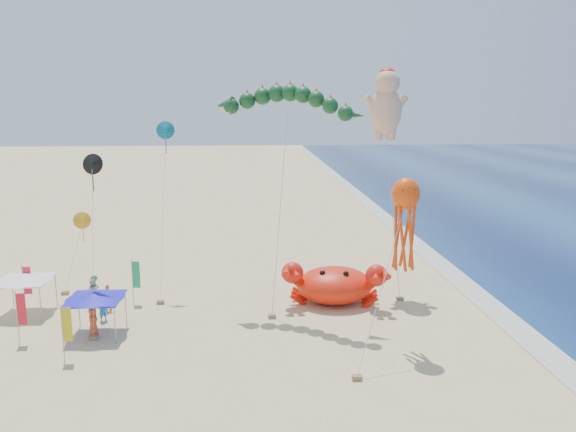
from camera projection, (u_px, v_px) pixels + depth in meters
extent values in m
plane|color=#D1B784|center=(321.00, 321.00, 36.10)|extent=(320.00, 320.00, 0.00)
plane|color=silver|center=(502.00, 316.00, 36.86)|extent=(320.00, 320.00, 0.00)
ellipsoid|color=red|center=(334.00, 285.00, 39.19)|extent=(5.97, 5.23, 2.53)
sphere|color=red|center=(295.00, 275.00, 37.76)|extent=(1.50, 1.50, 1.50)
sphere|color=black|center=(325.00, 274.00, 38.06)|extent=(0.39, 0.39, 0.39)
sphere|color=red|center=(378.00, 273.00, 38.12)|extent=(1.50, 1.50, 1.50)
sphere|color=black|center=(348.00, 273.00, 38.16)|extent=(0.39, 0.39, 0.39)
cone|color=#103A1B|center=(219.00, 105.00, 35.68)|extent=(1.31, 0.97, 1.07)
cylinder|color=#B2B2B2|center=(280.00, 215.00, 36.28)|extent=(1.20, 2.11, 12.96)
cube|color=olive|center=(272.00, 316.00, 36.50)|extent=(0.50, 0.35, 0.25)
ellipsoid|color=#E1AE89|center=(386.00, 111.00, 40.55)|extent=(2.32, 1.91, 3.42)
sphere|color=#E1AE89|center=(387.00, 83.00, 39.96)|extent=(1.79, 1.79, 1.79)
ellipsoid|color=red|center=(387.00, 73.00, 39.94)|extent=(1.16, 1.16, 0.81)
cylinder|color=#B2B2B2|center=(392.00, 213.00, 40.31)|extent=(0.71, 3.44, 11.70)
cube|color=olive|center=(400.00, 299.00, 39.81)|extent=(0.50, 0.35, 0.25)
ellipsoid|color=#E8450C|center=(406.00, 194.00, 30.79)|extent=(1.55, 1.39, 1.78)
cylinder|color=#B2B2B2|center=(382.00, 286.00, 29.58)|extent=(3.31, 4.13, 8.20)
cube|color=olive|center=(357.00, 378.00, 28.28)|extent=(0.50, 0.35, 0.25)
cylinder|color=gray|center=(64.00, 327.00, 32.27)|extent=(0.06, 0.06, 2.20)
cylinder|color=gray|center=(115.00, 325.00, 32.45)|extent=(0.06, 0.06, 2.20)
cylinder|color=gray|center=(79.00, 309.00, 35.09)|extent=(0.06, 0.06, 2.20)
cylinder|color=gray|center=(126.00, 308.00, 35.28)|extent=(0.06, 0.06, 2.20)
cube|color=#1A16C3|center=(95.00, 299.00, 33.55)|extent=(3.13, 3.13, 0.08)
cone|color=#1A16C3|center=(95.00, 295.00, 33.50)|extent=(3.44, 3.44, 0.45)
cylinder|color=gray|center=(41.00, 304.00, 35.94)|extent=(0.06, 0.06, 2.20)
cylinder|color=gray|center=(13.00, 290.00, 38.63)|extent=(0.06, 0.06, 2.20)
cylinder|color=gray|center=(56.00, 289.00, 38.81)|extent=(0.06, 0.06, 2.20)
cube|color=white|center=(24.00, 280.00, 37.06)|extent=(3.18, 3.18, 0.08)
cone|color=white|center=(24.00, 277.00, 37.01)|extent=(3.50, 3.50, 0.45)
cylinder|color=gray|center=(63.00, 333.00, 30.07)|extent=(0.05, 0.05, 3.20)
cube|color=gold|center=(67.00, 324.00, 29.99)|extent=(0.50, 0.04, 1.90)
cylinder|color=gray|center=(17.00, 317.00, 32.32)|extent=(0.05, 0.05, 3.20)
cube|color=red|center=(22.00, 309.00, 32.24)|extent=(0.50, 0.04, 1.90)
cylinder|color=gray|center=(24.00, 288.00, 37.59)|extent=(0.05, 0.05, 3.20)
cube|color=#FB1B41|center=(27.00, 280.00, 37.51)|extent=(0.50, 0.04, 1.90)
cylinder|color=gray|center=(133.00, 282.00, 38.87)|extent=(0.05, 0.05, 3.20)
cube|color=#199B63|center=(136.00, 275.00, 38.79)|extent=(0.50, 0.04, 1.90)
imported|color=#DA4F22|center=(93.00, 322.00, 33.59)|extent=(0.86, 1.02, 1.77)
imported|color=orange|center=(108.00, 298.00, 37.66)|extent=(1.08, 0.47, 1.82)
imported|color=beige|center=(92.00, 292.00, 38.70)|extent=(0.93, 0.73, 1.88)
imported|color=#2078BE|center=(103.00, 309.00, 35.85)|extent=(0.71, 0.70, 1.65)
imported|color=#226835|center=(94.00, 287.00, 40.24)|extent=(0.82, 1.17, 1.65)
cone|color=black|center=(92.00, 164.00, 34.34)|extent=(1.30, 0.51, 1.32)
cylinder|color=#B2B2B2|center=(95.00, 249.00, 33.87)|extent=(0.55, 3.04, 9.85)
cube|color=olive|center=(98.00, 336.00, 33.38)|extent=(0.50, 0.35, 0.25)
cone|color=orange|center=(82.00, 220.00, 42.52)|extent=(1.30, 0.51, 1.32)
cylinder|color=#B2B2B2|center=(82.00, 257.00, 41.56)|extent=(0.55, 3.04, 4.81)
cube|color=olive|center=(82.00, 295.00, 40.57)|extent=(0.50, 0.35, 0.25)
cone|color=#0A5E77|center=(165.00, 130.00, 40.31)|extent=(1.30, 0.51, 1.32)
cylinder|color=#B2B2B2|center=(169.00, 214.00, 40.00)|extent=(0.55, 3.04, 11.63)
cube|color=olive|center=(173.00, 299.00, 39.69)|extent=(0.50, 0.35, 0.25)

